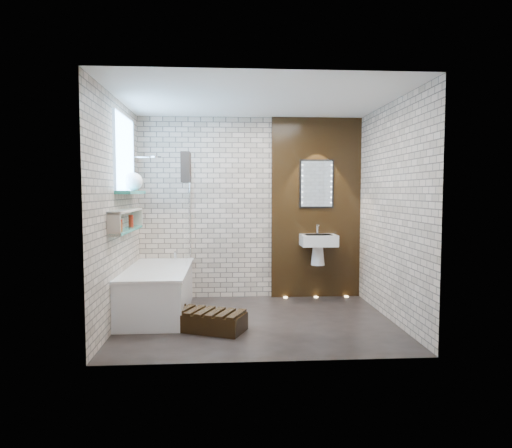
{
  "coord_description": "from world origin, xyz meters",
  "views": [
    {
      "loc": [
        -0.37,
        -5.36,
        1.54
      ],
      "look_at": [
        0.0,
        0.15,
        1.15
      ],
      "focal_mm": 32.39,
      "sensor_mm": 36.0,
      "label": 1
    }
  ],
  "objects": [
    {
      "name": "bathtub",
      "position": [
        -1.22,
        0.45,
        0.29
      ],
      "size": [
        0.79,
        1.74,
        0.7
      ],
      "color": "white",
      "rests_on": "ground"
    },
    {
      "name": "walnut_step",
      "position": [
        -0.6,
        -0.3,
        0.1
      ],
      "size": [
        0.97,
        0.71,
        0.2
      ],
      "primitive_type": "cube",
      "rotation": [
        0.0,
        0.0,
        -0.4
      ],
      "color": "black",
      "rests_on": "ground"
    },
    {
      "name": "led_mirror",
      "position": [
        0.95,
        1.23,
        1.65
      ],
      "size": [
        0.5,
        0.02,
        0.7
      ],
      "color": "black",
      "rests_on": "walnut_panel"
    },
    {
      "name": "walnut_panel",
      "position": [
        0.95,
        1.27,
        1.3
      ],
      "size": [
        1.3,
        0.06,
        2.6
      ],
      "primitive_type": "cube",
      "color": "black",
      "rests_on": "ground"
    },
    {
      "name": "display_niche",
      "position": [
        -1.53,
        0.15,
        1.2
      ],
      "size": [
        0.14,
        1.3,
        0.26
      ],
      "color": "teal",
      "rests_on": "room_shell"
    },
    {
      "name": "clerestory_window",
      "position": [
        -1.57,
        0.35,
        1.9
      ],
      "size": [
        0.18,
        1.0,
        0.94
      ],
      "color": "#7FADE0",
      "rests_on": "room_shell"
    },
    {
      "name": "room_shell",
      "position": [
        0.0,
        0.0,
        1.3
      ],
      "size": [
        3.24,
        3.2,
        2.6
      ],
      "color": "gray",
      "rests_on": "ground"
    },
    {
      "name": "niche_bottles",
      "position": [
        -1.53,
        0.05,
        1.17
      ],
      "size": [
        0.06,
        0.68,
        0.15
      ],
      "color": "maroon",
      "rests_on": "display_niche"
    },
    {
      "name": "floor_uplights",
      "position": [
        0.95,
        1.2,
        0.01
      ],
      "size": [
        0.96,
        0.06,
        0.01
      ],
      "color": "#FFD899",
      "rests_on": "ground"
    },
    {
      "name": "towel",
      "position": [
        -0.87,
        0.64,
        1.85
      ],
      "size": [
        0.11,
        0.29,
        0.39
      ],
      "primitive_type": "cube",
      "color": "#292221",
      "rests_on": "bath_screen"
    },
    {
      "name": "ground",
      "position": [
        0.0,
        0.0,
        0.0
      ],
      "size": [
        3.2,
        3.2,
        0.0
      ],
      "primitive_type": "plane",
      "color": "black",
      "rests_on": "ground"
    },
    {
      "name": "washbasin",
      "position": [
        0.95,
        1.07,
        0.79
      ],
      "size": [
        0.5,
        0.36,
        0.58
      ],
      "color": "white",
      "rests_on": "walnut_panel"
    },
    {
      "name": "shower_head",
      "position": [
        -1.3,
        0.95,
        2.0
      ],
      "size": [
        0.18,
        0.18,
        0.02
      ],
      "primitive_type": "cylinder",
      "color": "silver",
      "rests_on": "room_shell"
    },
    {
      "name": "bath_screen",
      "position": [
        -0.87,
        0.89,
        1.28
      ],
      "size": [
        0.01,
        0.78,
        1.4
      ],
      "primitive_type": "cube",
      "color": "white",
      "rests_on": "bathtub"
    },
    {
      "name": "sill_vases",
      "position": [
        -1.5,
        0.45,
        1.66
      ],
      "size": [
        0.22,
        0.22,
        0.22
      ],
      "color": "white",
      "rests_on": "clerestory_window"
    }
  ]
}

